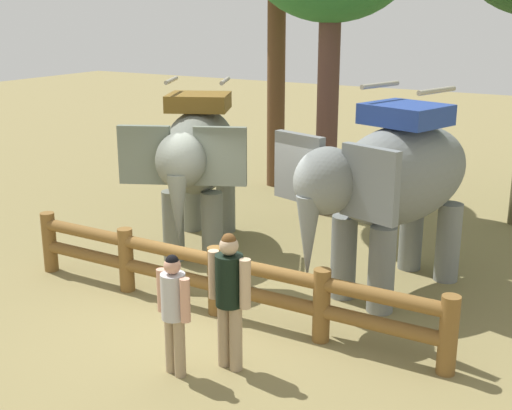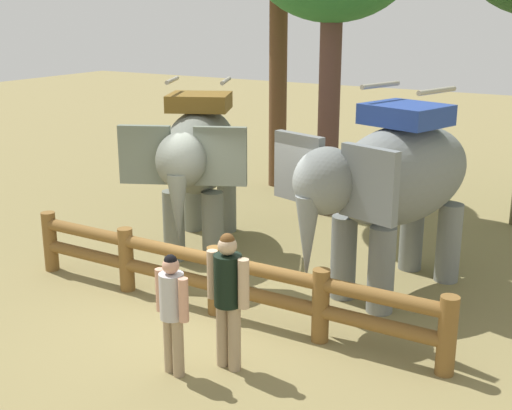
{
  "view_description": "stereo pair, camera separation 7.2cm",
  "coord_description": "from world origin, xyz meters",
  "px_view_note": "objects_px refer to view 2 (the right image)",
  "views": [
    {
      "loc": [
        5.24,
        -7.5,
        4.42
      ],
      "look_at": [
        0.0,
        1.46,
        1.4
      ],
      "focal_mm": 47.63,
      "sensor_mm": 36.0,
      "label": 1
    },
    {
      "loc": [
        5.3,
        -7.46,
        4.42
      ],
      "look_at": [
        0.0,
        1.46,
        1.4
      ],
      "focal_mm": 47.63,
      "sensor_mm": 36.0,
      "label": 2
    }
  ],
  "objects_px": {
    "elephant_near_left": "(198,157)",
    "tourist_woman_in_black": "(172,306)",
    "elephant_center": "(392,181)",
    "log_fence": "(215,276)",
    "tourist_man_in_blue": "(228,291)"
  },
  "relations": [
    {
      "from": "elephant_near_left",
      "to": "tourist_woman_in_black",
      "type": "relative_size",
      "value": 2.37
    },
    {
      "from": "elephant_center",
      "to": "tourist_woman_in_black",
      "type": "distance_m",
      "value": 4.13
    },
    {
      "from": "tourist_woman_in_black",
      "to": "log_fence",
      "type": "bearing_deg",
      "value": 107.14
    },
    {
      "from": "log_fence",
      "to": "tourist_man_in_blue",
      "type": "bearing_deg",
      "value": -50.09
    },
    {
      "from": "elephant_near_left",
      "to": "tourist_woman_in_black",
      "type": "bearing_deg",
      "value": -58.81
    },
    {
      "from": "elephant_center",
      "to": "tourist_man_in_blue",
      "type": "xyz_separation_m",
      "value": [
        -0.9,
        -3.29,
        -0.81
      ]
    },
    {
      "from": "elephant_near_left",
      "to": "tourist_man_in_blue",
      "type": "relative_size",
      "value": 2.09
    },
    {
      "from": "log_fence",
      "to": "tourist_woman_in_black",
      "type": "distance_m",
      "value": 1.82
    },
    {
      "from": "log_fence",
      "to": "elephant_near_left",
      "type": "height_order",
      "value": "elephant_near_left"
    },
    {
      "from": "elephant_near_left",
      "to": "elephant_center",
      "type": "xyz_separation_m",
      "value": [
        3.79,
        -0.18,
        0.06
      ]
    },
    {
      "from": "elephant_near_left",
      "to": "elephant_center",
      "type": "height_order",
      "value": "elephant_center"
    },
    {
      "from": "tourist_woman_in_black",
      "to": "tourist_man_in_blue",
      "type": "distance_m",
      "value": 0.71
    },
    {
      "from": "log_fence",
      "to": "tourist_woman_in_black",
      "type": "height_order",
      "value": "tourist_woman_in_black"
    },
    {
      "from": "log_fence",
      "to": "elephant_center",
      "type": "xyz_separation_m",
      "value": [
        1.93,
        2.05,
        1.25
      ]
    },
    {
      "from": "elephant_center",
      "to": "tourist_woman_in_black",
      "type": "bearing_deg",
      "value": -110.42
    }
  ]
}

